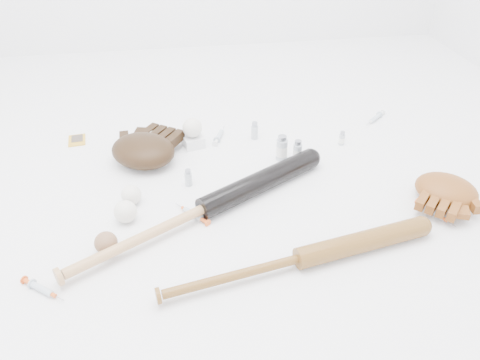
{
  "coord_description": "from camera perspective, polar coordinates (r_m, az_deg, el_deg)",
  "views": [
    {
      "loc": [
        -0.17,
        -1.27,
        0.95
      ],
      "look_at": [
        0.03,
        -0.01,
        0.06
      ],
      "focal_mm": 35.0,
      "sensor_mm": 36.0,
      "label": 1
    }
  ],
  "objects": [
    {
      "name": "bat_dark",
      "position": [
        1.48,
        -4.36,
        -3.45
      ],
      "size": [
        0.91,
        0.56,
        0.07
      ],
      "primitive_type": null,
      "rotation": [
        0.0,
        0.0,
        0.51
      ],
      "color": "black",
      "rests_on": "ground"
    },
    {
      "name": "bat_wood",
      "position": [
        1.32,
        7.35,
        -9.45
      ],
      "size": [
        0.85,
        0.22,
        0.06
      ],
      "primitive_type": null,
      "rotation": [
        0.0,
        0.0,
        0.19
      ],
      "color": "brown",
      "rests_on": "ground"
    },
    {
      "name": "glove_dark",
      "position": [
        1.77,
        -11.72,
        3.58
      ],
      "size": [
        0.41,
        0.41,
        0.11
      ],
      "primitive_type": null,
      "rotation": [
        0.0,
        0.0,
        -0.61
      ],
      "color": "black",
      "rests_on": "ground"
    },
    {
      "name": "glove_tan",
      "position": [
        1.68,
        23.85,
        -1.1
      ],
      "size": [
        0.34,
        0.34,
        0.09
      ],
      "primitive_type": null,
      "rotation": [
        0.0,
        0.0,
        2.39
      ],
      "color": "brown",
      "rests_on": "ground"
    },
    {
      "name": "trading_card",
      "position": [
        2.01,
        -19.26,
        4.6
      ],
      "size": [
        0.08,
        0.1,
        0.01
      ],
      "primitive_type": "cube",
      "rotation": [
        0.0,
        0.0,
        0.11
      ],
      "color": "gold",
      "rests_on": "ground"
    },
    {
      "name": "pedestal",
      "position": [
        1.86,
        -5.74,
        4.75
      ],
      "size": [
        0.09,
        0.09,
        0.04
      ],
      "primitive_type": "cube",
      "rotation": [
        0.0,
        0.0,
        0.25
      ],
      "color": "white",
      "rests_on": "ground"
    },
    {
      "name": "baseball_on_pedestal",
      "position": [
        1.83,
        -5.84,
        6.36
      ],
      "size": [
        0.08,
        0.08,
        0.08
      ],
      "primitive_type": "sphere",
      "color": "white",
      "rests_on": "pedestal"
    },
    {
      "name": "baseball_left",
      "position": [
        1.5,
        -13.78,
        -3.77
      ],
      "size": [
        0.07,
        0.07,
        0.07
      ],
      "primitive_type": "sphere",
      "color": "white",
      "rests_on": "ground"
    },
    {
      "name": "baseball_upper",
      "position": [
        1.88,
        -10.96,
        5.06
      ],
      "size": [
        0.07,
        0.07,
        0.07
      ],
      "primitive_type": "sphere",
      "color": "white",
      "rests_on": "ground"
    },
    {
      "name": "baseball_mid",
      "position": [
        1.58,
        -13.11,
        -1.77
      ],
      "size": [
        0.07,
        0.07,
        0.07
      ],
      "primitive_type": "sphere",
      "color": "white",
      "rests_on": "ground"
    },
    {
      "name": "baseball_aged",
      "position": [
        1.41,
        -16.02,
        -7.37
      ],
      "size": [
        0.07,
        0.07,
        0.07
      ],
      "primitive_type": "sphere",
      "color": "brown",
      "rests_on": "ground"
    },
    {
      "name": "syringe_0",
      "position": [
        1.37,
        -23.01,
        -12.14
      ],
      "size": [
        0.15,
        0.12,
        0.02
      ],
      "primitive_type": null,
      "rotation": [
        0.0,
        0.0,
        -0.66
      ],
      "color": "#ADBCC6",
      "rests_on": "ground"
    },
    {
      "name": "syringe_1",
      "position": [
        1.5,
        -5.78,
        -4.13
      ],
      "size": [
        0.13,
        0.15,
        0.02
      ],
      "primitive_type": null,
      "rotation": [
        0.0,
        0.0,
        2.26
      ],
      "color": "#ADBCC6",
      "rests_on": "ground"
    },
    {
      "name": "syringe_2",
      "position": [
        1.91,
        -2.54,
        5.42
      ],
      "size": [
        0.09,
        0.17,
        0.02
      ],
      "primitive_type": null,
      "rotation": [
        0.0,
        0.0,
        1.19
      ],
      "color": "#ADBCC6",
      "rests_on": "ground"
    },
    {
      "name": "syringe_3",
      "position": [
        1.62,
        22.59,
        -3.64
      ],
      "size": [
        0.09,
        0.17,
        0.02
      ],
      "primitive_type": null,
      "rotation": [
        0.0,
        0.0,
        -1.2
      ],
      "color": "#ADBCC6",
      "rests_on": "ground"
    },
    {
      "name": "syringe_4",
      "position": [
        2.13,
        16.18,
        7.28
      ],
      "size": [
        0.15,
        0.13,
        0.02
      ],
      "primitive_type": null,
      "rotation": [
        0.0,
        0.0,
        3.86
      ],
      "color": "#ADBCC6",
      "rests_on": "ground"
    },
    {
      "name": "vial_0",
      "position": [
        1.9,
        1.79,
        6.06
      ],
      "size": [
        0.03,
        0.03,
        0.07
      ],
      "primitive_type": "cylinder",
      "color": "#B0BAC1",
      "rests_on": "ground"
    },
    {
      "name": "vial_1",
      "position": [
        1.9,
        12.32,
        5.02
      ],
      "size": [
        0.02,
        0.02,
        0.06
      ],
      "primitive_type": "cylinder",
      "color": "#B0BAC1",
      "rests_on": "ground"
    },
    {
      "name": "vial_2",
      "position": [
        1.77,
        7.03,
        3.61
      ],
      "size": [
        0.03,
        0.03,
        0.08
      ],
      "primitive_type": "cylinder",
      "color": "#B0BAC1",
      "rests_on": "ground"
    },
    {
      "name": "vial_3",
      "position": [
        1.76,
        5.12,
        3.95
      ],
      "size": [
        0.04,
        0.04,
        0.1
      ],
      "primitive_type": "cylinder",
      "color": "#B0BAC1",
      "rests_on": "ground"
    },
    {
      "name": "vial_4",
      "position": [
        1.63,
        -6.32,
        0.3
      ],
      "size": [
        0.03,
        0.03,
        0.06
      ],
      "primitive_type": "cylinder",
      "color": "#B0BAC1",
      "rests_on": "ground"
    }
  ]
}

